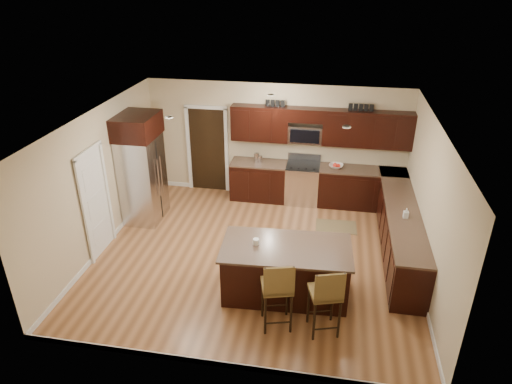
% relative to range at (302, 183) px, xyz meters
% --- Properties ---
extents(floor, '(6.00, 6.00, 0.00)m').
position_rel_range_xyz_m(floor, '(-0.68, -2.45, -0.47)').
color(floor, '#9A653D').
rests_on(floor, ground).
extents(ceiling, '(6.00, 6.00, 0.00)m').
position_rel_range_xyz_m(ceiling, '(-0.68, -2.45, 2.23)').
color(ceiling, silver).
rests_on(ceiling, wall_back).
extents(wall_back, '(6.00, 0.00, 6.00)m').
position_rel_range_xyz_m(wall_back, '(-0.68, 0.30, 0.88)').
color(wall_back, '#C9B691').
rests_on(wall_back, floor).
extents(wall_left, '(0.00, 5.50, 5.50)m').
position_rel_range_xyz_m(wall_left, '(-3.68, -2.45, 0.88)').
color(wall_left, '#C9B691').
rests_on(wall_left, floor).
extents(wall_right, '(0.00, 5.50, 5.50)m').
position_rel_range_xyz_m(wall_right, '(2.32, -2.45, 0.88)').
color(wall_right, '#C9B691').
rests_on(wall_right, floor).
extents(base_cabinets, '(4.02, 3.96, 0.92)m').
position_rel_range_xyz_m(base_cabinets, '(1.22, -1.01, -0.01)').
color(base_cabinets, black).
rests_on(base_cabinets, floor).
extents(upper_cabinets, '(4.00, 0.33, 0.80)m').
position_rel_range_xyz_m(upper_cabinets, '(0.36, 0.13, 1.37)').
color(upper_cabinets, black).
rests_on(upper_cabinets, wall_back).
extents(range, '(0.76, 0.64, 1.11)m').
position_rel_range_xyz_m(range, '(0.00, 0.00, 0.00)').
color(range, silver).
rests_on(range, floor).
extents(microwave, '(0.76, 0.31, 0.40)m').
position_rel_range_xyz_m(microwave, '(0.00, 0.15, 1.15)').
color(microwave, silver).
rests_on(microwave, upper_cabinets).
extents(doorway, '(0.85, 0.03, 2.06)m').
position_rel_range_xyz_m(doorway, '(-2.33, 0.28, 0.56)').
color(doorway, black).
rests_on(doorway, floor).
extents(pantry_door, '(0.03, 0.80, 2.04)m').
position_rel_range_xyz_m(pantry_door, '(-3.66, -2.75, 0.55)').
color(pantry_door, white).
rests_on(pantry_door, floor).
extents(letter_decor, '(2.20, 0.03, 0.15)m').
position_rel_range_xyz_m(letter_decor, '(0.22, 0.13, 1.82)').
color(letter_decor, black).
rests_on(letter_decor, upper_cabinets).
extents(island, '(2.18, 1.23, 0.92)m').
position_rel_range_xyz_m(island, '(0.01, -3.43, -0.04)').
color(island, black).
rests_on(island, floor).
extents(stool_mid, '(0.56, 0.56, 1.21)m').
position_rel_range_xyz_m(stool_mid, '(-0.02, -4.28, 0.28)').
color(stool_mid, brown).
rests_on(stool_mid, floor).
extents(stool_right, '(0.55, 0.55, 1.18)m').
position_rel_range_xyz_m(stool_right, '(0.70, -4.28, 0.26)').
color(stool_right, brown).
rests_on(stool_right, floor).
extents(refrigerator, '(0.79, 1.00, 2.35)m').
position_rel_range_xyz_m(refrigerator, '(-3.30, -1.38, 0.73)').
color(refrigerator, silver).
rests_on(refrigerator, floor).
extents(floor_mat, '(0.88, 0.60, 0.01)m').
position_rel_range_xyz_m(floor_mat, '(0.83, -1.07, -0.47)').
color(floor_mat, olive).
rests_on(floor_mat, floor).
extents(fruit_bowl, '(0.36, 0.36, 0.08)m').
position_rel_range_xyz_m(fruit_bowl, '(0.74, -0.00, 0.49)').
color(fruit_bowl, silver).
rests_on(fruit_bowl, base_cabinets).
extents(soap_bottle, '(0.09, 0.09, 0.19)m').
position_rel_range_xyz_m(soap_bottle, '(2.02, -2.10, 0.54)').
color(soap_bottle, '#B2B2B2').
rests_on(soap_bottle, base_cabinets).
extents(canister_tall, '(0.12, 0.12, 0.22)m').
position_rel_range_xyz_m(canister_tall, '(-1.08, -0.00, 0.56)').
color(canister_tall, silver).
rests_on(canister_tall, base_cabinets).
extents(canister_short, '(0.11, 0.11, 0.17)m').
position_rel_range_xyz_m(canister_short, '(-1.00, -0.00, 0.53)').
color(canister_short, silver).
rests_on(canister_short, base_cabinets).
extents(island_jar, '(0.10, 0.10, 0.10)m').
position_rel_range_xyz_m(island_jar, '(-0.49, -3.43, 0.50)').
color(island_jar, white).
rests_on(island_jar, island).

